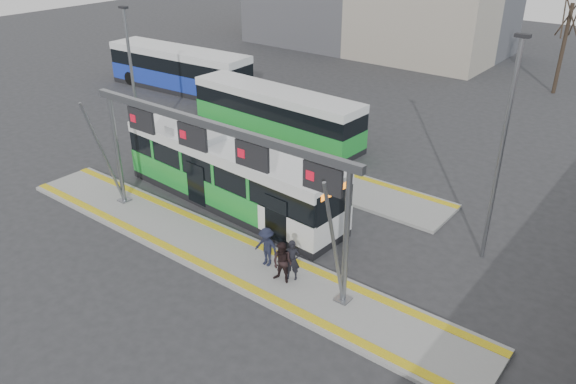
# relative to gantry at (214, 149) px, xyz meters

# --- Properties ---
(ground) EXTENTS (120.00, 120.00, 0.00)m
(ground) POSITION_rel_gantry_xyz_m (0.35, -0.25, -4.30)
(ground) COLOR #2D2D30
(ground) RESTS_ON ground
(platform_main) EXTENTS (22.00, 3.00, 0.15)m
(platform_main) POSITION_rel_gantry_xyz_m (0.35, -0.25, -4.22)
(platform_main) COLOR gray
(platform_main) RESTS_ON ground
(platform_second) EXTENTS (20.00, 3.00, 0.15)m
(platform_second) POSITION_rel_gantry_xyz_m (-3.65, 7.75, -4.22)
(platform_second) COLOR gray
(platform_second) RESTS_ON ground
(tactile_main) EXTENTS (22.00, 2.65, 0.02)m
(tactile_main) POSITION_rel_gantry_xyz_m (0.35, -0.25, -4.14)
(tactile_main) COLOR yellow
(tactile_main) RESTS_ON platform_main
(tactile_second) EXTENTS (20.00, 0.35, 0.02)m
(tactile_second) POSITION_rel_gantry_xyz_m (-3.65, 8.90, -4.14)
(tactile_second) COLOR yellow
(tactile_second) RESTS_ON platform_second
(gantry) EXTENTS (13.00, 1.68, 5.20)m
(gantry) POSITION_rel_gantry_xyz_m (0.00, 0.00, 0.00)
(gantry) COLOR slate
(gantry) RESTS_ON platform_main
(hero_bus) EXTENTS (11.85, 3.19, 3.22)m
(hero_bus) POSITION_rel_gantry_xyz_m (-2.28, 3.11, -2.82)
(hero_bus) COLOR black
(hero_bus) RESTS_ON ground
(bg_bus_green) EXTENTS (11.42, 2.90, 2.83)m
(bg_bus_green) POSITION_rel_gantry_xyz_m (-6.07, 11.08, -2.90)
(bg_bus_green) COLOR black
(bg_bus_green) RESTS_ON ground
(bg_bus_blue) EXTENTS (12.01, 3.34, 3.10)m
(bg_bus_blue) POSITION_rel_gantry_xyz_m (-17.67, 14.05, -2.77)
(bg_bus_blue) COLOR black
(bg_bus_blue) RESTS_ON ground
(passenger_a) EXTENTS (0.68, 0.59, 1.56)m
(passenger_a) POSITION_rel_gantry_xyz_m (3.69, -0.02, -3.37)
(passenger_a) COLOR black
(passenger_a) RESTS_ON platform_main
(passenger_b) EXTENTS (0.84, 0.69, 1.60)m
(passenger_b) POSITION_rel_gantry_xyz_m (3.53, -0.38, -3.35)
(passenger_b) COLOR black
(passenger_b) RESTS_ON platform_main
(passenger_c) EXTENTS (1.03, 0.61, 1.57)m
(passenger_c) POSITION_rel_gantry_xyz_m (2.39, 0.09, -3.36)
(passenger_c) COLOR #1A1D2F
(passenger_c) RESTS_ON platform_main
(tree_mid) EXTENTS (1.40, 1.40, 7.23)m
(tree_mid) POSITION_rel_gantry_xyz_m (4.64, 30.46, 1.18)
(tree_mid) COLOR #382B21
(tree_mid) RESTS_ON ground
(lamp_west) EXTENTS (0.50, 0.25, 7.84)m
(lamp_west) POSITION_rel_gantry_xyz_m (-10.58, 4.60, -0.14)
(lamp_west) COLOR slate
(lamp_west) RESTS_ON ground
(lamp_east) EXTENTS (0.50, 0.25, 8.59)m
(lamp_east) POSITION_rel_gantry_xyz_m (8.56, 5.89, 0.24)
(lamp_east) COLOR slate
(lamp_east) RESTS_ON ground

